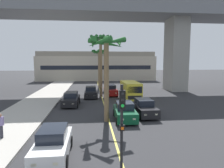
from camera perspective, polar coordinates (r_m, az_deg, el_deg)
sidewalk_left at (r=18.50m, az=-26.64°, el=-10.17°), size 4.80×80.00×0.15m
lane_stripe_center at (r=25.13m, az=-2.34°, el=-5.33°), size 0.14×56.00×0.01m
bridge_overpass at (r=35.24m, az=-1.42°, el=19.36°), size 71.68×8.00×16.50m
pier_building_backdrop at (r=55.49m, az=-4.34°, el=4.98°), size 30.66×8.04×7.47m
car_queue_front at (r=18.12m, az=3.57°, el=-7.69°), size 1.93×4.15×1.56m
car_queue_second at (r=28.97m, az=-5.94°, el=-2.33°), size 1.85×4.11×1.56m
car_queue_third at (r=19.67m, az=8.97°, el=-6.62°), size 1.92×4.14×1.56m
car_queue_fourth at (r=24.10m, az=-11.38°, el=-4.23°), size 1.94×4.16×1.56m
car_queue_fifth at (r=30.69m, az=-0.40°, el=-1.80°), size 1.94×4.16×1.56m
car_queue_sixth at (r=11.90m, az=-16.17°, el=-15.70°), size 1.85×4.11×1.56m
delivery_van at (r=27.32m, az=5.19°, el=-1.66°), size 2.20×5.27×2.36m
traffic_light_median_near at (r=8.63m, az=2.79°, el=-10.03°), size 0.24×0.37×4.20m
traffic_light_median_far at (r=24.56m, az=-1.76°, el=0.79°), size 0.24×0.37×4.20m
palm_tree_near_median at (r=38.48m, az=-3.65°, el=7.59°), size 2.86×2.87×7.30m
palm_tree_mid_median at (r=17.09m, az=-1.61°, el=8.12°), size 3.24×3.36×7.18m
palm_tree_far_median at (r=29.49m, az=-3.19°, el=10.37°), size 3.14×3.21×8.83m
pedestrian_near_crosswalk at (r=15.28m, az=-28.62°, el=-10.14°), size 0.34×0.22×1.62m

